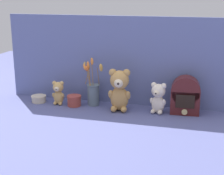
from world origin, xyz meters
TOP-DOWN VIEW (x-y plane):
  - ground_plane at (0.00, 0.00)m, footprint 4.00×4.00m
  - backdrop_wall at (0.00, 0.17)m, footprint 1.67×0.02m
  - teddy_bear_large at (0.06, 0.00)m, footprint 0.16×0.15m
  - teddy_bear_medium at (0.32, 0.02)m, footprint 0.12×0.11m
  - teddy_bear_small at (-0.40, 0.02)m, footprint 0.09×0.09m
  - flower_vase at (-0.15, 0.07)m, footprint 0.16×0.12m
  - vintage_radio at (0.50, 0.06)m, footprint 0.20×0.12m
  - decorative_tin_tall at (-0.57, 0.03)m, footprint 0.11×0.11m
  - decorative_tin_short at (-0.28, 0.01)m, footprint 0.10×0.10m

SIDE VIEW (x-z plane):
  - ground_plane at x=0.00m, z-range 0.00..0.00m
  - decorative_tin_tall at x=-0.57m, z-range 0.00..0.05m
  - decorative_tin_short at x=-0.28m, z-range 0.00..0.08m
  - teddy_bear_small at x=-0.40m, z-range 0.00..0.18m
  - flower_vase at x=-0.15m, z-range -0.07..0.28m
  - teddy_bear_medium at x=0.32m, z-range 0.00..0.22m
  - vintage_radio at x=0.50m, z-range 0.00..0.25m
  - teddy_bear_large at x=0.06m, z-range 0.01..0.30m
  - backdrop_wall at x=0.00m, z-range 0.00..0.63m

